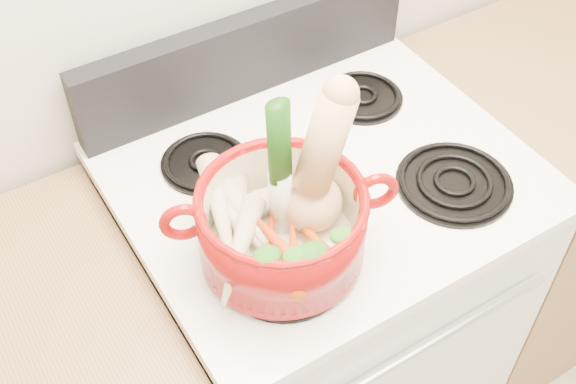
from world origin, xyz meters
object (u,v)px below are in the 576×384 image
squash (314,167)px  leek (280,168)px  dutch_oven (282,225)px  stove_body (317,312)px

squash → leek: 0.05m
dutch_oven → stove_body: bearing=56.5°
stove_body → squash: 0.69m
dutch_oven → squash: size_ratio=1.05×
leek → stove_body: bearing=22.0°
stove_body → squash: size_ratio=3.42×
dutch_oven → squash: 0.12m
stove_body → squash: bearing=-132.0°
stove_body → leek: leek is taller
stove_body → leek: size_ratio=3.29×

